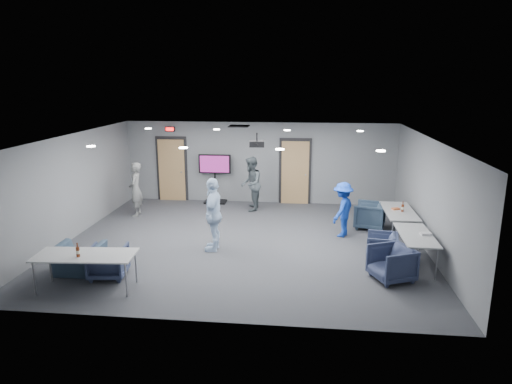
# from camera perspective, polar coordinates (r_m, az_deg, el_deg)

# --- Properties ---
(floor) EXTENTS (9.00, 9.00, 0.00)m
(floor) POSITION_cam_1_polar(r_m,az_deg,el_deg) (11.78, -1.56, -6.27)
(floor) COLOR #33353A
(floor) RESTS_ON ground
(ceiling) EXTENTS (9.00, 9.00, 0.00)m
(ceiling) POSITION_cam_1_polar(r_m,az_deg,el_deg) (11.14, -1.65, 6.88)
(ceiling) COLOR silver
(ceiling) RESTS_ON wall_back
(wall_back) EXTENTS (9.00, 0.02, 2.70)m
(wall_back) POSITION_cam_1_polar(r_m,az_deg,el_deg) (15.27, 0.42, 3.67)
(wall_back) COLOR slate
(wall_back) RESTS_ON floor
(wall_front) EXTENTS (9.00, 0.02, 2.70)m
(wall_front) POSITION_cam_1_polar(r_m,az_deg,el_deg) (7.61, -5.68, -7.01)
(wall_front) COLOR slate
(wall_front) RESTS_ON floor
(wall_left) EXTENTS (0.02, 8.00, 2.70)m
(wall_left) POSITION_cam_1_polar(r_m,az_deg,el_deg) (12.78, -22.02, 0.62)
(wall_left) COLOR slate
(wall_left) RESTS_ON floor
(wall_right) EXTENTS (0.02, 8.00, 2.70)m
(wall_right) POSITION_cam_1_polar(r_m,az_deg,el_deg) (11.68, 20.85, -0.45)
(wall_right) COLOR slate
(wall_right) RESTS_ON floor
(door_left) EXTENTS (1.06, 0.17, 2.24)m
(door_left) POSITION_cam_1_polar(r_m,az_deg,el_deg) (15.86, -10.46, 2.78)
(door_left) COLOR black
(door_left) RESTS_ON wall_back
(door_right) EXTENTS (1.06, 0.17, 2.24)m
(door_right) POSITION_cam_1_polar(r_m,az_deg,el_deg) (15.21, 4.91, 2.49)
(door_right) COLOR black
(door_right) RESTS_ON wall_back
(exit_sign) EXTENTS (0.32, 0.08, 0.16)m
(exit_sign) POSITION_cam_1_polar(r_m,az_deg,el_deg) (15.64, -10.70, 7.74)
(exit_sign) COLOR black
(exit_sign) RESTS_ON wall_back
(hvac_diffuser) EXTENTS (0.60, 0.60, 0.03)m
(hvac_diffuser) POSITION_cam_1_polar(r_m,az_deg,el_deg) (13.97, -2.13, 8.23)
(hvac_diffuser) COLOR black
(hvac_diffuser) RESTS_ON ceiling
(downlights) EXTENTS (6.18, 3.78, 0.02)m
(downlights) POSITION_cam_1_polar(r_m,az_deg,el_deg) (11.14, -1.65, 6.80)
(downlights) COLOR white
(downlights) RESTS_ON ceiling
(person_a) EXTENTS (0.48, 0.65, 1.65)m
(person_a) POSITION_cam_1_polar(r_m,az_deg,el_deg) (14.28, -14.82, 0.32)
(person_a) COLOR gray
(person_a) RESTS_ON floor
(person_b) EXTENTS (0.67, 0.85, 1.72)m
(person_b) POSITION_cam_1_polar(r_m,az_deg,el_deg) (14.37, -0.65, 1.02)
(person_b) COLOR #505B60
(person_b) RESTS_ON floor
(person_c) EXTENTS (0.44, 1.05, 1.80)m
(person_c) POSITION_cam_1_polar(r_m,az_deg,el_deg) (11.05, -5.34, -2.79)
(person_c) COLOR #C6E0FF
(person_c) RESTS_ON floor
(person_d) EXTENTS (0.91, 1.09, 1.46)m
(person_d) POSITION_cam_1_polar(r_m,az_deg,el_deg) (12.23, 10.78, -2.16)
(person_d) COLOR blue
(person_d) RESTS_ON floor
(chair_right_a) EXTENTS (0.98, 0.96, 0.73)m
(chair_right_a) POSITION_cam_1_polar(r_m,az_deg,el_deg) (13.15, 14.00, -2.85)
(chair_right_a) COLOR #324356
(chair_right_a) RESTS_ON floor
(chair_right_b) EXTENTS (0.80, 0.78, 0.63)m
(chair_right_b) POSITION_cam_1_polar(r_m,az_deg,el_deg) (10.94, 15.44, -6.63)
(chair_right_b) COLOR #37415F
(chair_right_b) RESTS_ON floor
(chair_right_c) EXTENTS (1.03, 1.02, 0.72)m
(chair_right_c) POSITION_cam_1_polar(r_m,az_deg,el_deg) (9.94, 16.59, -8.56)
(chair_right_c) COLOR #323B57
(chair_right_c) RESTS_ON floor
(chair_front_a) EXTENTS (0.82, 0.84, 0.69)m
(chair_front_a) POSITION_cam_1_polar(r_m,az_deg,el_deg) (10.17, -17.99, -8.25)
(chair_front_a) COLOR #333C58
(chair_front_a) RESTS_ON floor
(chair_front_b) EXTENTS (0.98, 0.86, 0.63)m
(chair_front_b) POSITION_cam_1_polar(r_m,az_deg,el_deg) (10.59, -21.24, -7.82)
(chair_front_b) COLOR #334558
(chair_front_b) RESTS_ON floor
(table_right_a) EXTENTS (0.75, 1.81, 0.73)m
(table_right_a) POSITION_cam_1_polar(r_m,az_deg,el_deg) (12.51, 17.45, -2.42)
(table_right_a) COLOR #ADB0B2
(table_right_a) RESTS_ON floor
(table_right_b) EXTENTS (0.70, 1.67, 0.73)m
(table_right_b) POSITION_cam_1_polar(r_m,az_deg,el_deg) (10.74, 19.35, -5.26)
(table_right_b) COLOR #ADB0B2
(table_right_b) RESTS_ON floor
(table_front_left) EXTENTS (1.99, 0.95, 0.73)m
(table_front_left) POSITION_cam_1_polar(r_m,az_deg,el_deg) (9.62, -20.58, -7.54)
(table_front_left) COLOR #ADB0B2
(table_front_left) RESTS_ON floor
(bottle_front) EXTENTS (0.07, 0.07, 0.28)m
(bottle_front) POSITION_cam_1_polar(r_m,az_deg,el_deg) (9.49, -21.38, -6.96)
(bottle_front) COLOR #5E2410
(bottle_front) RESTS_ON table_front_left
(bottle_right) EXTENTS (0.07, 0.07, 0.27)m
(bottle_right) POSITION_cam_1_polar(r_m,az_deg,el_deg) (12.39, 17.85, -1.90)
(bottle_right) COLOR #5E2410
(bottle_right) RESTS_ON table_right_a
(snack_box) EXTENTS (0.22, 0.19, 0.04)m
(snack_box) POSITION_cam_1_polar(r_m,az_deg,el_deg) (12.56, 17.06, -2.02)
(snack_box) COLOR #C95F32
(snack_box) RESTS_ON table_right_a
(wrapper) EXTENTS (0.25, 0.19, 0.05)m
(wrapper) POSITION_cam_1_polar(r_m,az_deg,el_deg) (10.76, 20.45, -4.90)
(wrapper) COLOR silver
(wrapper) RESTS_ON table_right_b
(tv_stand) EXTENTS (1.08, 0.51, 1.65)m
(tv_stand) POSITION_cam_1_polar(r_m,az_deg,el_deg) (15.32, -5.16, 2.06)
(tv_stand) COLOR black
(tv_stand) RESTS_ON floor
(projector) EXTENTS (0.42, 0.39, 0.37)m
(projector) POSITION_cam_1_polar(r_m,az_deg,el_deg) (12.17, 0.11, 6.07)
(projector) COLOR black
(projector) RESTS_ON ceiling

